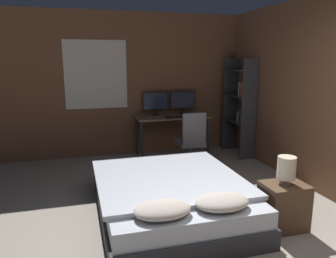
{
  "coord_description": "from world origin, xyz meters",
  "views": [
    {
      "loc": [
        -1.41,
        -2.18,
        1.86
      ],
      "look_at": [
        -0.02,
        2.71,
        0.75
      ],
      "focal_mm": 35.0,
      "sensor_mm": 36.0,
      "label": 1
    }
  ],
  "objects_px": {
    "monitor_left": "(156,102)",
    "keyboard": "(175,117)",
    "desk": "(172,121)",
    "computer_mouse": "(189,116)",
    "monitor_right": "(183,101)",
    "bedside_lamp": "(286,168)",
    "office_chair": "(191,146)",
    "bed": "(171,198)",
    "bookshelf": "(241,103)",
    "nightstand": "(283,206)"
  },
  "relations": [
    {
      "from": "nightstand",
      "to": "keyboard",
      "type": "bearing_deg",
      "value": 97.7
    },
    {
      "from": "bed",
      "to": "bedside_lamp",
      "type": "distance_m",
      "value": 1.36
    },
    {
      "from": "monitor_right",
      "to": "bookshelf",
      "type": "xyz_separation_m",
      "value": [
        0.99,
        -0.54,
        -0.01
      ]
    },
    {
      "from": "nightstand",
      "to": "office_chair",
      "type": "distance_m",
      "value": 2.27
    },
    {
      "from": "monitor_right",
      "to": "bookshelf",
      "type": "bearing_deg",
      "value": -28.65
    },
    {
      "from": "nightstand",
      "to": "monitor_left",
      "type": "relative_size",
      "value": 1.04
    },
    {
      "from": "bedside_lamp",
      "to": "desk",
      "type": "height_order",
      "value": "bedside_lamp"
    },
    {
      "from": "nightstand",
      "to": "bedside_lamp",
      "type": "relative_size",
      "value": 1.67
    },
    {
      "from": "keyboard",
      "to": "nightstand",
      "type": "bearing_deg",
      "value": -82.3
    },
    {
      "from": "nightstand",
      "to": "computer_mouse",
      "type": "xyz_separation_m",
      "value": [
        -0.1,
        2.83,
        0.53
      ]
    },
    {
      "from": "desk",
      "to": "monitor_left",
      "type": "height_order",
      "value": "monitor_left"
    },
    {
      "from": "monitor_right",
      "to": "keyboard",
      "type": "bearing_deg",
      "value": -125.14
    },
    {
      "from": "office_chair",
      "to": "monitor_right",
      "type": "bearing_deg",
      "value": 80.0
    },
    {
      "from": "nightstand",
      "to": "keyboard",
      "type": "relative_size",
      "value": 1.38
    },
    {
      "from": "bedside_lamp",
      "to": "monitor_left",
      "type": "distance_m",
      "value": 3.31
    },
    {
      "from": "monitor_left",
      "to": "monitor_right",
      "type": "bearing_deg",
      "value": 0.0
    },
    {
      "from": "nightstand",
      "to": "monitor_left",
      "type": "bearing_deg",
      "value": 101.58
    },
    {
      "from": "monitor_left",
      "to": "desk",
      "type": "bearing_deg",
      "value": -35.62
    },
    {
      "from": "monitor_left",
      "to": "office_chair",
      "type": "height_order",
      "value": "monitor_left"
    },
    {
      "from": "monitor_left",
      "to": "keyboard",
      "type": "xyz_separation_m",
      "value": [
        0.28,
        -0.39,
        -0.24
      ]
    },
    {
      "from": "computer_mouse",
      "to": "bookshelf",
      "type": "bearing_deg",
      "value": -8.33
    },
    {
      "from": "bookshelf",
      "to": "bed",
      "type": "bearing_deg",
      "value": -134.01
    },
    {
      "from": "monitor_right",
      "to": "computer_mouse",
      "type": "xyz_separation_m",
      "value": [
        0.0,
        -0.39,
        -0.23
      ]
    },
    {
      "from": "monitor_right",
      "to": "bedside_lamp",
      "type": "bearing_deg",
      "value": -88.14
    },
    {
      "from": "nightstand",
      "to": "bookshelf",
      "type": "xyz_separation_m",
      "value": [
        0.88,
        2.68,
        0.76
      ]
    },
    {
      "from": "monitor_left",
      "to": "bed",
      "type": "bearing_deg",
      "value": -99.96
    },
    {
      "from": "desk",
      "to": "monitor_right",
      "type": "xyz_separation_m",
      "value": [
        0.28,
        0.2,
        0.35
      ]
    },
    {
      "from": "monitor_right",
      "to": "office_chair",
      "type": "bearing_deg",
      "value": -100.0
    },
    {
      "from": "bedside_lamp",
      "to": "bookshelf",
      "type": "distance_m",
      "value": 2.84
    },
    {
      "from": "monitor_left",
      "to": "keyboard",
      "type": "distance_m",
      "value": 0.54
    },
    {
      "from": "keyboard",
      "to": "computer_mouse",
      "type": "xyz_separation_m",
      "value": [
        0.28,
        0.0,
        0.01
      ]
    },
    {
      "from": "monitor_left",
      "to": "bookshelf",
      "type": "bearing_deg",
      "value": -19.27
    },
    {
      "from": "nightstand",
      "to": "office_chair",
      "type": "bearing_deg",
      "value": 96.99
    },
    {
      "from": "monitor_left",
      "to": "keyboard",
      "type": "relative_size",
      "value": 1.33
    },
    {
      "from": "nightstand",
      "to": "keyboard",
      "type": "xyz_separation_m",
      "value": [
        -0.38,
        2.83,
        0.52
      ]
    },
    {
      "from": "bed",
      "to": "office_chair",
      "type": "xyz_separation_m",
      "value": [
        0.84,
        1.64,
        0.15
      ]
    },
    {
      "from": "keyboard",
      "to": "office_chair",
      "type": "xyz_separation_m",
      "value": [
        0.11,
        -0.58,
        -0.4
      ]
    },
    {
      "from": "nightstand",
      "to": "keyboard",
      "type": "distance_m",
      "value": 2.9
    },
    {
      "from": "monitor_left",
      "to": "office_chair",
      "type": "xyz_separation_m",
      "value": [
        0.38,
        -0.97,
        -0.65
      ]
    },
    {
      "from": "desk",
      "to": "office_chair",
      "type": "bearing_deg",
      "value": -82.17
    },
    {
      "from": "desk",
      "to": "bookshelf",
      "type": "relative_size",
      "value": 0.75
    },
    {
      "from": "bed",
      "to": "nightstand",
      "type": "bearing_deg",
      "value": -28.6
    },
    {
      "from": "desk",
      "to": "monitor_left",
      "type": "xyz_separation_m",
      "value": [
        -0.28,
        0.2,
        0.35
      ]
    },
    {
      "from": "nightstand",
      "to": "bedside_lamp",
      "type": "bearing_deg",
      "value": 0.0
    },
    {
      "from": "bedside_lamp",
      "to": "monitor_right",
      "type": "bearing_deg",
      "value": 91.86
    },
    {
      "from": "bed",
      "to": "desk",
      "type": "xyz_separation_m",
      "value": [
        0.74,
        2.41,
        0.44
      ]
    },
    {
      "from": "nightstand",
      "to": "monitor_left",
      "type": "height_order",
      "value": "monitor_left"
    },
    {
      "from": "desk",
      "to": "computer_mouse",
      "type": "bearing_deg",
      "value": -35.15
    },
    {
      "from": "bed",
      "to": "computer_mouse",
      "type": "bearing_deg",
      "value": 65.41
    },
    {
      "from": "bedside_lamp",
      "to": "monitor_right",
      "type": "xyz_separation_m",
      "value": [
        -0.1,
        3.22,
        0.32
      ]
    }
  ]
}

